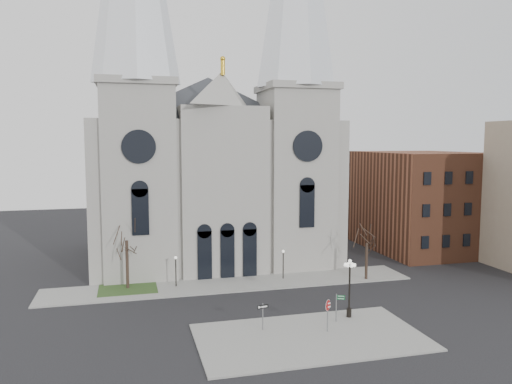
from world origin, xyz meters
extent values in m
plane|color=black|center=(0.00, 0.00, 0.00)|extent=(160.00, 160.00, 0.00)
cube|color=gray|center=(3.00, -5.00, 0.07)|extent=(18.00, 10.00, 0.14)
cube|color=gray|center=(0.00, 11.00, 0.07)|extent=(40.00, 6.00, 0.14)
cube|color=#334F22|center=(-11.00, 12.00, 0.09)|extent=(6.00, 5.00, 0.18)
cube|color=gray|center=(0.00, 26.00, 9.00)|extent=(30.00, 24.00, 18.00)
pyramid|color=#2D3035|center=(0.00, 26.00, 24.00)|extent=(33.00, 26.40, 6.00)
cube|color=gray|center=(-9.50, 17.50, 11.00)|extent=(8.00, 8.00, 22.00)
cylinder|color=black|center=(-9.50, 13.45, 15.00)|extent=(3.60, 0.30, 3.60)
cube|color=gray|center=(9.50, 17.50, 11.00)|extent=(8.00, 8.00, 22.00)
cylinder|color=black|center=(9.50, 13.45, 15.00)|extent=(3.60, 0.30, 3.60)
cube|color=gray|center=(0.00, 16.00, 9.75)|extent=(10.00, 5.00, 19.50)
pyramid|color=gray|center=(0.00, 16.00, 21.50)|extent=(11.00, 5.00, 4.00)
cube|color=brown|center=(30.00, 22.00, 7.00)|extent=(14.00, 18.00, 14.00)
cylinder|color=black|center=(-11.00, 12.00, 2.62)|extent=(0.32, 0.32, 5.25)
cylinder|color=black|center=(15.00, 9.00, 2.10)|extent=(0.32, 0.32, 4.20)
cylinder|color=black|center=(-6.00, 11.50, 1.64)|extent=(0.12, 0.12, 3.00)
sphere|color=white|center=(-6.00, 11.50, 3.24)|extent=(0.32, 0.32, 0.32)
cylinder|color=black|center=(6.00, 11.50, 1.64)|extent=(0.12, 0.12, 3.00)
sphere|color=white|center=(6.00, 11.50, 3.24)|extent=(0.32, 0.32, 0.32)
cylinder|color=slate|center=(4.71, -4.41, 1.44)|extent=(0.10, 0.10, 2.60)
cylinder|color=#AA0B0B|center=(4.71, -4.41, 2.34)|extent=(0.85, 0.38, 0.90)
cylinder|color=white|center=(4.71, -4.41, 2.34)|extent=(0.91, 0.39, 0.97)
cube|color=white|center=(4.71, -4.41, 2.49)|extent=(0.47, 0.21, 0.11)
cube|color=white|center=(4.71, -4.41, 2.20)|extent=(0.53, 0.23, 0.11)
cylinder|color=black|center=(7.87, -1.75, 2.43)|extent=(0.16, 0.16, 4.58)
cylinder|color=black|center=(7.87, -1.75, 0.54)|extent=(0.44, 0.44, 0.80)
sphere|color=white|center=(7.87, -1.75, 5.17)|extent=(0.32, 0.32, 0.32)
cylinder|color=slate|center=(-0.28, -2.71, 1.25)|extent=(0.10, 0.10, 2.22)
cube|color=black|center=(-0.28, -2.71, 2.09)|extent=(0.96, 0.22, 0.32)
cylinder|color=slate|center=(6.32, -2.49, 1.35)|extent=(0.10, 0.10, 2.42)
cube|color=#0D5B29|center=(6.68, -2.64, 2.40)|extent=(0.64, 0.29, 0.17)
cube|color=#0D5B29|center=(6.68, -2.64, 2.18)|extent=(0.64, 0.29, 0.17)
camera|label=1|loc=(-10.79, -40.94, 15.65)|focal=35.00mm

